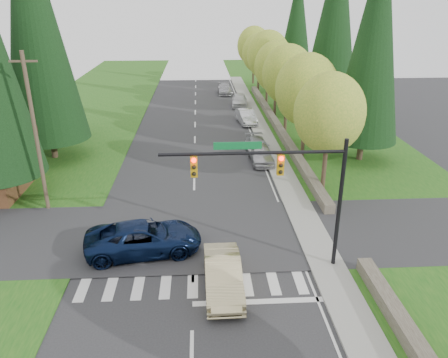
{
  "coord_description": "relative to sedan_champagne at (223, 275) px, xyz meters",
  "views": [
    {
      "loc": [
        0.5,
        -14.21,
        12.74
      ],
      "look_at": [
        1.87,
        9.66,
        2.8
      ],
      "focal_mm": 35.0,
      "sensor_mm": 36.0,
      "label": 1
    }
  ],
  "objects": [
    {
      "name": "conifer_e_a",
      "position": [
        12.56,
        17.19,
        9.0
      ],
      "size": [
        5.44,
        5.44,
        17.8
      ],
      "color": "#38281C",
      "rests_on": "ground"
    },
    {
      "name": "parked_car_e",
      "position": [
        2.76,
        45.43,
        -0.11
      ],
      "size": [
        1.97,
        4.72,
        1.36
      ],
      "primitive_type": "imported",
      "rotation": [
        0.0,
        0.0,
        0.01
      ],
      "color": "#A2A1A6",
      "rests_on": "ground"
    },
    {
      "name": "decid_tree_2",
      "position": [
        7.66,
        25.19,
        5.13
      ],
      "size": [
        5.0,
        5.0,
        8.82
      ],
      "color": "#38281C",
      "rests_on": "ground"
    },
    {
      "name": "parked_car_a",
      "position": [
        4.09,
        17.06,
        -0.03
      ],
      "size": [
        2.0,
        4.56,
        1.53
      ],
      "primitive_type": "imported",
      "rotation": [
        0.0,
        0.0,
        0.04
      ],
      "color": "#B5B4B9",
      "rests_on": "ground"
    },
    {
      "name": "parked_car_d",
      "position": [
        4.16,
        37.57,
        -0.0
      ],
      "size": [
        2.23,
        4.78,
        1.58
      ],
      "primitive_type": "imported",
      "rotation": [
        0.0,
        0.0,
        -0.08
      ],
      "color": "silver",
      "rests_on": "ground"
    },
    {
      "name": "decid_tree_5",
      "position": [
        7.66,
        46.19,
        4.74
      ],
      "size": [
        4.8,
        4.8,
        8.3
      ],
      "color": "#38281C",
      "rests_on": "ground"
    },
    {
      "name": "ground",
      "position": [
        -1.44,
        -2.81,
        -0.79
      ],
      "size": [
        120.0,
        120.0,
        0.0
      ],
      "primitive_type": "plane",
      "color": "#28282B",
      "rests_on": "ground"
    },
    {
      "name": "decid_tree_6",
      "position": [
        7.76,
        53.19,
        5.07
      ],
      "size": [
        5.2,
        5.2,
        8.86
      ],
      "color": "#38281C",
      "rests_on": "ground"
    },
    {
      "name": "traffic_signal",
      "position": [
        2.93,
        1.69,
        4.19
      ],
      "size": [
        8.7,
        0.37,
        6.8
      ],
      "color": "black",
      "rests_on": "ground"
    },
    {
      "name": "sidewalk_east",
      "position": [
        5.46,
        19.19,
        -0.73
      ],
      "size": [
        1.8,
        80.0,
        0.13
      ],
      "primitive_type": "cube",
      "color": "gray",
      "rests_on": "ground"
    },
    {
      "name": "sedan_champagne",
      "position": [
        0.0,
        0.0,
        0.0
      ],
      "size": [
        1.75,
        4.84,
        1.59
      ],
      "primitive_type": "imported",
      "rotation": [
        0.0,
        0.0,
        0.02
      ],
      "color": "#C9BA86",
      "rests_on": "ground"
    },
    {
      "name": "parked_car_b",
      "position": [
        4.13,
        19.19,
        -0.12
      ],
      "size": [
        2.15,
        4.74,
        1.34
      ],
      "primitive_type": "imported",
      "rotation": [
        0.0,
        0.0,
        0.06
      ],
      "color": "gray",
      "rests_on": "ground"
    },
    {
      "name": "conifer_e_c",
      "position": [
        12.56,
        45.19,
        8.5
      ],
      "size": [
        5.1,
        5.1,
        16.8
      ],
      "color": "#38281C",
      "rests_on": "ground"
    },
    {
      "name": "utility_pole",
      "position": [
        -10.94,
        9.19,
        4.35
      ],
      "size": [
        1.6,
        0.24,
        10.0
      ],
      "color": "#473828",
      "rests_on": "ground"
    },
    {
      "name": "curb_east",
      "position": [
        4.61,
        19.19,
        -0.73
      ],
      "size": [
        0.2,
        80.0,
        0.13
      ],
      "primitive_type": "cube",
      "color": "gray",
      "rests_on": "ground"
    },
    {
      "name": "suv_navy",
      "position": [
        -4.06,
        3.53,
        0.06
      ],
      "size": [
        6.5,
        3.71,
        1.71
      ],
      "primitive_type": "imported",
      "rotation": [
        0.0,
        0.0,
        1.72
      ],
      "color": "#0A1736",
      "rests_on": "ground"
    },
    {
      "name": "stone_wall_north",
      "position": [
        7.16,
        27.19,
        -0.44
      ],
      "size": [
        0.7,
        40.0,
        0.7
      ],
      "primitive_type": "cube",
      "color": "#4C4438",
      "rests_on": "ground"
    },
    {
      "name": "conifer_w_c",
      "position": [
        -13.44,
        19.19,
        10.5
      ],
      "size": [
        6.46,
        6.46,
        20.8
      ],
      "color": "#38281C",
      "rests_on": "ground"
    },
    {
      "name": "decid_tree_3",
      "position": [
        7.76,
        32.19,
        4.87
      ],
      "size": [
        5.0,
        5.0,
        8.55
      ],
      "color": "#38281C",
      "rests_on": "ground"
    },
    {
      "name": "decid_tree_1",
      "position": [
        7.86,
        18.19,
        5.0
      ],
      "size": [
        5.2,
        5.2,
        8.8
      ],
      "color": "#38281C",
      "rests_on": "ground"
    },
    {
      "name": "decid_tree_0",
      "position": [
        7.76,
        11.19,
        4.8
      ],
      "size": [
        4.8,
        4.8,
        8.37
      ],
      "color": "#38281C",
      "rests_on": "ground"
    },
    {
      "name": "decid_tree_4",
      "position": [
        7.86,
        39.19,
        5.27
      ],
      "size": [
        5.4,
        5.4,
        9.18
      ],
      "color": "#38281C",
      "rests_on": "ground"
    },
    {
      "name": "cross_street",
      "position": [
        -1.44,
        5.19,
        -0.79
      ],
      "size": [
        120.0,
        8.0,
        0.1
      ],
      "primitive_type": "cube",
      "color": "#28282B",
      "rests_on": "ground"
    },
    {
      "name": "grass_east",
      "position": [
        11.56,
        17.19,
        -0.76
      ],
      "size": [
        14.0,
        110.0,
        0.06
      ],
      "primitive_type": "cube",
      "color": "#195316",
      "rests_on": "ground"
    },
    {
      "name": "conifer_e_b",
      "position": [
        13.56,
        31.19,
        10.0
      ],
      "size": [
        6.12,
        6.12,
        19.8
      ],
      "color": "#38281C",
      "rests_on": "ground"
    },
    {
      "name": "grass_west",
      "position": [
        -14.44,
        17.19,
        -0.76
      ],
      "size": [
        14.0,
        110.0,
        0.06
      ],
      "primitive_type": "cube",
      "color": "#195316",
      "rests_on": "ground"
    },
    {
      "name": "conifer_w_e",
      "position": [
        -15.44,
        25.19,
        9.5
      ],
      "size": [
        5.78,
        5.78,
        18.8
      ],
      "color": "#38281C",
      "rests_on": "ground"
    },
    {
      "name": "parked_car_c",
      "position": [
        4.16,
        29.35,
        -0.03
      ],
      "size": [
        2.2,
        4.8,
        1.52
      ],
      "primitive_type": "imported",
      "rotation": [
        0.0,
        0.0,
        0.13
      ],
      "color": "silver",
      "rests_on": "ground"
    }
  ]
}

